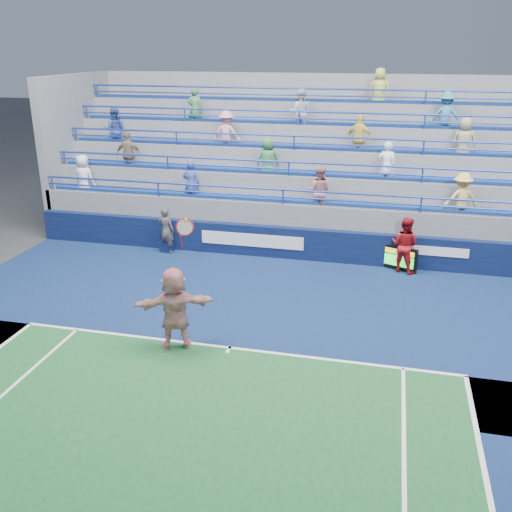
% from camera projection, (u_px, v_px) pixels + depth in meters
% --- Properties ---
extents(ground, '(120.00, 120.00, 0.00)m').
position_uv_depth(ground, '(230.00, 348.00, 13.84)').
color(ground, '#333538').
extents(sponsor_wall, '(18.00, 0.32, 1.10)m').
position_uv_depth(sponsor_wall, '(281.00, 242.00, 19.57)').
color(sponsor_wall, '#091035').
rests_on(sponsor_wall, ground).
extents(bleacher_stand, '(18.00, 5.61, 6.13)m').
position_uv_depth(bleacher_stand, '(300.00, 189.00, 22.66)').
color(bleacher_stand, slate).
rests_on(bleacher_stand, ground).
extents(serve_speed_board, '(1.12, 0.57, 0.81)m').
position_uv_depth(serve_speed_board, '(400.00, 259.00, 18.49)').
color(serve_speed_board, black).
rests_on(serve_speed_board, ground).
extents(judge_chair, '(0.43, 0.43, 0.71)m').
position_uv_depth(judge_chair, '(167.00, 245.00, 20.26)').
color(judge_chair, '#0D1940').
rests_on(judge_chair, ground).
extents(tennis_player, '(2.00, 1.32, 3.30)m').
position_uv_depth(tennis_player, '(175.00, 308.00, 13.57)').
color(tennis_player, silver).
rests_on(tennis_player, ground).
extents(line_judge, '(0.66, 0.49, 1.66)m').
position_uv_depth(line_judge, '(166.00, 230.00, 19.93)').
color(line_judge, '#121833').
rests_on(line_judge, ground).
extents(ball_girl, '(1.10, 1.00, 1.83)m').
position_uv_depth(ball_girl, '(405.00, 245.00, 18.22)').
color(ball_girl, '#A31219').
rests_on(ball_girl, ground).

